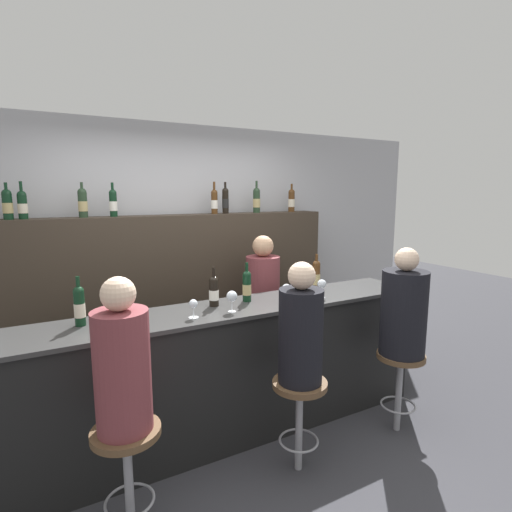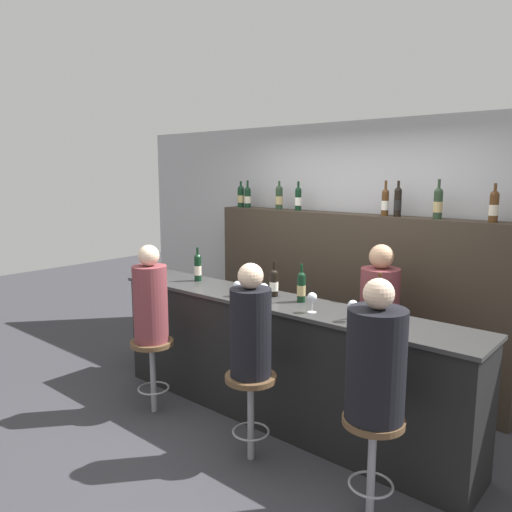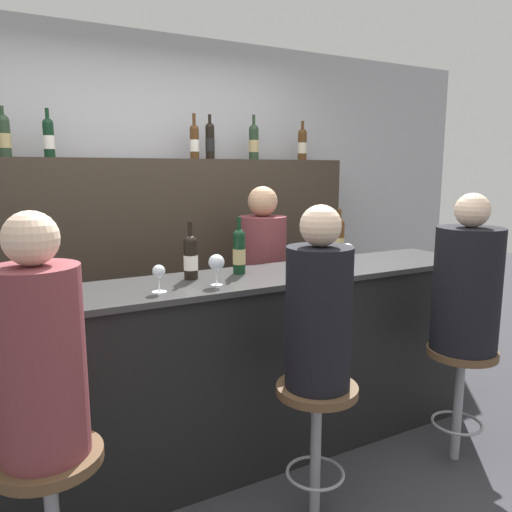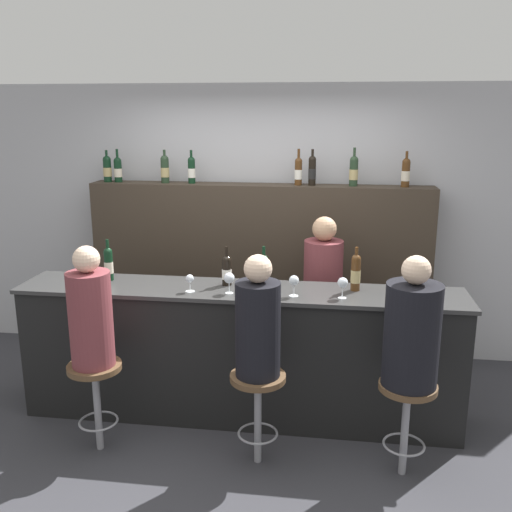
{
  "view_description": "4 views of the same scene",
  "coord_description": "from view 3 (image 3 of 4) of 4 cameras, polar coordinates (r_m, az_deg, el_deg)",
  "views": [
    {
      "loc": [
        -1.25,
        -2.42,
        1.91
      ],
      "look_at": [
        0.18,
        0.19,
        1.44
      ],
      "focal_mm": 28.0,
      "sensor_mm": 36.0,
      "label": 1
    },
    {
      "loc": [
        2.46,
        -2.9,
        2.09
      ],
      "look_at": [
        -0.17,
        0.17,
        1.41
      ],
      "focal_mm": 35.0,
      "sensor_mm": 36.0,
      "label": 2
    },
    {
      "loc": [
        -1.05,
        -2.07,
        1.62
      ],
      "look_at": [
        0.2,
        0.19,
        1.17
      ],
      "focal_mm": 35.0,
      "sensor_mm": 36.0,
      "label": 3
    },
    {
      "loc": [
        0.69,
        -3.78,
        2.34
      ],
      "look_at": [
        0.14,
        0.17,
        1.33
      ],
      "focal_mm": 40.0,
      "sensor_mm": 36.0,
      "label": 4
    }
  ],
  "objects": [
    {
      "name": "ground_plane",
      "position": [
        2.83,
        -1.88,
        -25.01
      ],
      "size": [
        16.0,
        16.0,
        0.0
      ],
      "primitive_type": "plane",
      "color": "#333338"
    },
    {
      "name": "wall_back",
      "position": [
        3.86,
        -13.07,
        4.89
      ],
      "size": [
        6.4,
        0.05,
        2.6
      ],
      "color": "#B2B2B7",
      "rests_on": "ground_plane"
    },
    {
      "name": "bar_counter",
      "position": [
        2.78,
        -4.38,
        -13.34
      ],
      "size": [
        3.38,
        0.55,
        1.05
      ],
      "color": "black",
      "rests_on": "ground_plane"
    },
    {
      "name": "back_bar_cabinet",
      "position": [
        3.71,
        -11.85,
        -2.34
      ],
      "size": [
        3.17,
        0.28,
        1.69
      ],
      "color": "#382D23",
      "rests_on": "ground_plane"
    },
    {
      "name": "wine_bottle_counter_1",
      "position": [
        2.63,
        -7.48,
        -0.06
      ],
      "size": [
        0.07,
        0.07,
        0.3
      ],
      "color": "black",
      "rests_on": "bar_counter"
    },
    {
      "name": "wine_bottle_counter_2",
      "position": [
        2.74,
        -1.94,
        0.6
      ],
      "size": [
        0.07,
        0.07,
        0.31
      ],
      "color": "black",
      "rests_on": "bar_counter"
    },
    {
      "name": "wine_bottle_counter_3",
      "position": [
        3.11,
        9.43,
        1.81
      ],
      "size": [
        0.07,
        0.07,
        0.33
      ],
      "color": "#4C2D14",
      "rests_on": "bar_counter"
    },
    {
      "name": "wine_bottle_backbar_2",
      "position": [
        3.49,
        -26.87,
        12.2
      ],
      "size": [
        0.08,
        0.08,
        0.31
      ],
      "color": "#233823",
      "rests_on": "back_bar_cabinet"
    },
    {
      "name": "wine_bottle_backbar_3",
      "position": [
        3.51,
        -22.61,
        12.41
      ],
      "size": [
        0.07,
        0.07,
        0.31
      ],
      "color": "black",
      "rests_on": "back_bar_cabinet"
    },
    {
      "name": "wine_bottle_backbar_4",
      "position": [
        3.76,
        -7.05,
        12.89
      ],
      "size": [
        0.07,
        0.07,
        0.33
      ],
      "color": "#4C2D14",
      "rests_on": "back_bar_cabinet"
    },
    {
      "name": "wine_bottle_backbar_5",
      "position": [
        3.81,
        -5.28,
        13.01
      ],
      "size": [
        0.07,
        0.07,
        0.32
      ],
      "color": "black",
      "rests_on": "back_bar_cabinet"
    },
    {
      "name": "wine_bottle_backbar_6",
      "position": [
        3.97,
        -0.26,
        12.93
      ],
      "size": [
        0.08,
        0.08,
        0.34
      ],
      "color": "#233823",
      "rests_on": "back_bar_cabinet"
    },
    {
      "name": "wine_bottle_backbar_7",
      "position": [
        4.2,
        5.31,
        12.62
      ],
      "size": [
        0.07,
        0.07,
        0.31
      ],
      "color": "#4C2D14",
      "rests_on": "back_bar_cabinet"
    },
    {
      "name": "wine_glass_0",
      "position": [
        2.37,
        -11.05,
        -1.93
      ],
      "size": [
        0.07,
        0.07,
        0.13
      ],
      "color": "silver",
      "rests_on": "bar_counter"
    },
    {
      "name": "wine_glass_1",
      "position": [
        2.47,
        -4.54,
        -0.8
      ],
      "size": [
        0.08,
        0.08,
        0.16
      ],
      "color": "silver",
      "rests_on": "bar_counter"
    },
    {
      "name": "wine_glass_2",
      "position": [
        2.69,
        4.66,
        0.08
      ],
      "size": [
        0.07,
        0.07,
        0.16
      ],
      "color": "silver",
      "rests_on": "bar_counter"
    },
    {
      "name": "wine_glass_3",
      "position": [
        2.89,
        10.4,
        0.63
      ],
      "size": [
        0.07,
        0.07,
        0.15
      ],
      "color": "silver",
      "rests_on": "bar_counter"
    },
    {
      "name": "bar_stool_left",
      "position": [
        2.06,
        -22.43,
        -23.49
      ],
      "size": [
        0.37,
        0.37,
        0.65
      ],
      "color": "gray",
      "rests_on": "ground_plane"
    },
    {
      "name": "guest_seated_left",
      "position": [
        1.84,
        -23.49,
        -10.0
      ],
      "size": [
        0.29,
        0.29,
        0.84
      ],
      "color": "brown",
      "rests_on": "bar_stool_left"
    },
    {
      "name": "bar_stool_middle",
      "position": [
        2.42,
        6.92,
        -17.51
      ],
      "size": [
        0.37,
        0.37,
        0.65
      ],
      "color": "gray",
      "rests_on": "ground_plane"
    },
    {
      "name": "guest_seated_middle",
      "position": [
        2.23,
        7.19,
        -6.03
      ],
      "size": [
        0.3,
        0.3,
        0.82
      ],
      "color": "black",
      "rests_on": "bar_stool_middle"
    },
    {
      "name": "bar_stool_right",
      "position": [
        3.04,
        22.32,
        -12.28
      ],
      "size": [
        0.37,
        0.37,
        0.65
      ],
      "color": "gray",
      "rests_on": "ground_plane"
    },
    {
      "name": "guest_seated_right",
      "position": [
        2.9,
        22.97,
        -2.99
      ],
      "size": [
        0.35,
        0.35,
        0.85
      ],
      "color": "black",
      "rests_on": "bar_stool_right"
    },
    {
      "name": "bartender",
      "position": [
        3.49,
        0.73,
        -5.48
      ],
      "size": [
        0.33,
        0.33,
        1.51
      ],
      "color": "brown",
      "rests_on": "ground_plane"
    }
  ]
}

